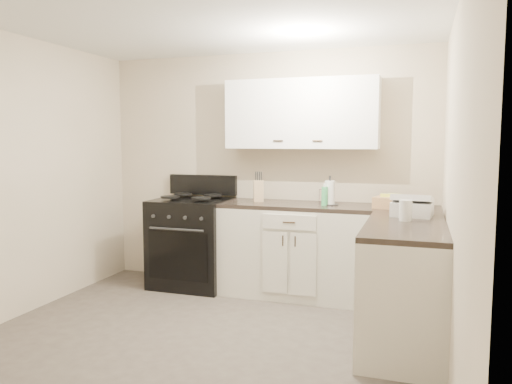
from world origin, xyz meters
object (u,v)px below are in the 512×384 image
(wicker_basket, at_px, (392,203))
(countertop_grill, at_px, (412,209))
(paper_towel, at_px, (330,193))
(stove, at_px, (192,244))
(knife_block, at_px, (259,191))

(wicker_basket, bearing_deg, countertop_grill, -66.76)
(paper_towel, xyz_separation_m, wicker_basket, (0.60, -0.08, -0.07))
(stove, height_order, knife_block, knife_block)
(knife_block, height_order, countertop_grill, knife_block)
(wicker_basket, bearing_deg, stove, 178.58)
(stove, bearing_deg, knife_block, 5.01)
(stove, height_order, wicker_basket, wicker_basket)
(wicker_basket, xyz_separation_m, countertop_grill, (0.18, -0.43, 0.01))
(knife_block, bearing_deg, wicker_basket, -26.28)
(wicker_basket, relative_size, countertop_grill, 0.99)
(paper_towel, xyz_separation_m, countertop_grill, (0.78, -0.50, -0.06))
(knife_block, xyz_separation_m, wicker_basket, (1.35, -0.12, -0.06))
(knife_block, distance_m, countertop_grill, 1.63)
(stove, bearing_deg, wicker_basket, -1.42)
(stove, distance_m, knife_block, 0.94)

